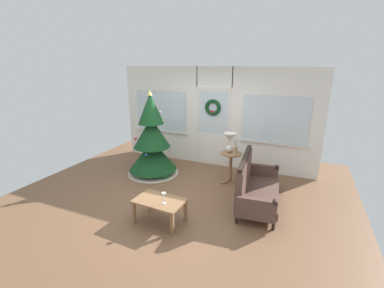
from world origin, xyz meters
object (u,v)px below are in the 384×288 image
Objects in this scene: side_table at (231,161)px; gift_box at (165,174)px; flower_vase at (235,149)px; coffee_table at (160,203)px; wine_glass at (164,196)px; christmas_tree at (152,144)px; table_lamp at (230,140)px; settee_sofa at (254,186)px.

side_table reaches higher than gift_box.
flower_vase is 1.90× the size of gift_box.
side_table is 2.14m from coffee_table.
wine_glass is at bearing -107.85° from flower_vase.
wine_glass is at bearing -53.89° from christmas_tree.
table_lamp is 2.38× the size of gift_box.
settee_sofa is at bearing 46.82° from wine_glass.
settee_sofa is at bearing -9.72° from gift_box.
gift_box is at bearing -163.96° from side_table.
wine_glass reaches higher than gift_box.
flower_vase reaches higher than gift_box.
wine_glass reaches higher than coffee_table.
christmas_tree is at bearing -174.40° from flower_vase.
wine_glass is 1.96m from gift_box.
christmas_tree is 2.01m from flower_vase.
side_table is at bearing 129.99° from settee_sofa.
settee_sofa reaches higher than gift_box.
coffee_table is at bearing -63.59° from gift_box.
flower_vase is 1.79× the size of wine_glass.
christmas_tree reaches higher than gift_box.
gift_box is (-0.93, 1.67, -0.45)m from wine_glass.
settee_sofa is 8.73× the size of wine_glass.
flower_vase reaches higher than side_table.
settee_sofa reaches higher than wine_glass.
flower_vase is at bearing 72.15° from wine_glass.
coffee_table is 4.71× the size of gift_box.
coffee_table is at bearing 152.14° from wine_glass.
settee_sofa is 1.02m from flower_vase.
christmas_tree is at bearing 157.76° from gift_box.
settee_sofa is 1.26m from table_lamp.
table_lamp is at bearing 76.94° from wine_glass.
coffee_table is 1.80m from gift_box.
gift_box is (-2.15, 0.37, -0.28)m from settee_sofa.
wine_glass is (1.34, -1.84, -0.20)m from christmas_tree.
christmas_tree reaches higher than wine_glass.
table_lamp is at bearing 131.04° from settee_sofa.
side_table is at bearing 75.15° from wine_glass.
settee_sofa reaches higher than coffee_table.
wine_glass is at bearing -103.06° from table_lamp.
coffee_table is (-0.63, -2.06, -0.64)m from table_lamp.
table_lamp is at bearing 146.31° from side_table.
flower_vase is at bearing 127.63° from settee_sofa.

